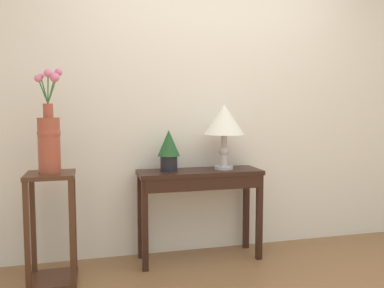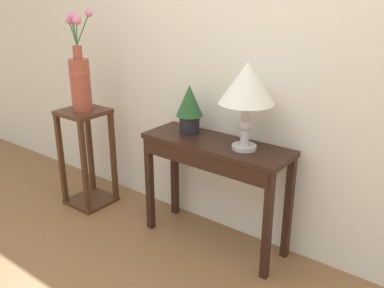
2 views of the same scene
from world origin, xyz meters
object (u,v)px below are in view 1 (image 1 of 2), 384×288
Objects in this scene: flower_vase_tall at (49,137)px; pedestal_stand_left at (52,228)px; table_lamp at (224,122)px; potted_plant_on_console at (169,148)px; console_table at (200,186)px.

pedestal_stand_left is at bearing -174.23° from flower_vase_tall.
potted_plant_on_console is at bearing 175.07° from table_lamp.
pedestal_stand_left is at bearing -173.63° from table_lamp.
potted_plant_on_console is (-0.45, 0.04, -0.21)m from table_lamp.
table_lamp reaches higher than console_table.
console_table is at bearing 6.50° from flower_vase_tall.
table_lamp is 0.68× the size of pedestal_stand_left.
pedestal_stand_left is at bearing -167.96° from potted_plant_on_console.
pedestal_stand_left is 0.65m from flower_vase_tall.
console_table is at bearing -13.67° from potted_plant_on_console.
table_lamp reaches higher than pedestal_stand_left.
console_table is 3.05× the size of potted_plant_on_console.
potted_plant_on_console reaches higher than pedestal_stand_left.
flower_vase_tall is at bearing -173.63° from table_lamp.
console_table is 0.56m from table_lamp.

